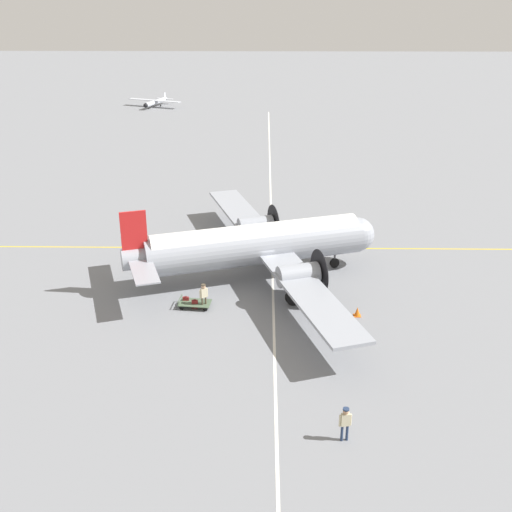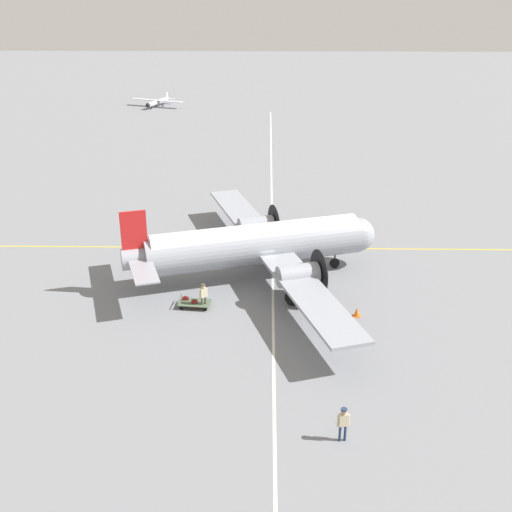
{
  "view_description": "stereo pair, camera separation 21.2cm",
  "coord_description": "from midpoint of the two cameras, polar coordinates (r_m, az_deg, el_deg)",
  "views": [
    {
      "loc": [
        0.54,
        -40.19,
        19.11
      ],
      "look_at": [
        0.0,
        0.0,
        1.65
      ],
      "focal_mm": 45.0,
      "sensor_mm": 36.0,
      "label": 1
    },
    {
      "loc": [
        0.75,
        -40.19,
        19.11
      ],
      "look_at": [
        0.0,
        0.0,
        1.65
      ],
      "focal_mm": 45.0,
      "sensor_mm": 36.0,
      "label": 2
    }
  ],
  "objects": [
    {
      "name": "ground_plane",
      "position": [
        44.51,
        0.14,
        -1.95
      ],
      "size": [
        300.0,
        300.0,
        0.0
      ],
      "primitive_type": "plane",
      "color": "slate"
    },
    {
      "name": "crew_foreground",
      "position": [
        29.6,
        7.98,
        -14.3
      ],
      "size": [
        0.58,
        0.33,
        1.73
      ],
      "rotation": [
        0.0,
        0.0,
        0.16
      ],
      "color": "navy",
      "rests_on": "ground_plane"
    },
    {
      "name": "apron_line_northsouth",
      "position": [
        44.5,
        1.63,
        -1.95
      ],
      "size": [
        0.16,
        120.0,
        0.01
      ],
      "color": "silver",
      "rests_on": "ground_plane"
    },
    {
      "name": "suitcase_near_door",
      "position": [
        41.06,
        -6.13,
        -3.97
      ],
      "size": [
        0.39,
        0.16,
        0.58
      ],
      "color": "maroon",
      "rests_on": "ground_plane"
    },
    {
      "name": "traffic_cone",
      "position": [
        39.98,
        9.11,
        -4.95
      ],
      "size": [
        0.45,
        0.45,
        0.59
      ],
      "color": "orange",
      "rests_on": "ground_plane"
    },
    {
      "name": "passenger_boarding",
      "position": [
        40.12,
        -4.55,
        -3.33
      ],
      "size": [
        0.5,
        0.39,
        1.7
      ],
      "rotation": [
        0.0,
        0.0,
        0.56
      ],
      "color": "#473D2D",
      "rests_on": "ground_plane"
    },
    {
      "name": "light_aircraft_distant",
      "position": [
        107.34,
        -8.71,
        13.39
      ],
      "size": [
        8.89,
        6.85,
        1.81
      ],
      "rotation": [
        0.0,
        0.0,
        4.34
      ],
      "color": "#B7BCC6",
      "rests_on": "ground_plane"
    },
    {
      "name": "airliner_main",
      "position": [
        43.61,
        0.66,
        1.09
      ],
      "size": [
        17.93,
        26.08,
        5.73
      ],
      "rotation": [
        0.0,
        0.0,
        0.31
      ],
      "color": "#9399A3",
      "rests_on": "ground_plane"
    },
    {
      "name": "baggage_cart",
      "position": [
        40.72,
        -5.36,
        -4.17
      ],
      "size": [
        2.1,
        1.39,
        0.56
      ],
      "rotation": [
        0.0,
        0.0,
        -0.11
      ],
      "color": "#4C6047",
      "rests_on": "ground_plane"
    },
    {
      "name": "apron_line_eastwest",
      "position": [
        49.39,
        0.24,
        0.72
      ],
      "size": [
        120.0,
        0.16,
        0.01
      ],
      "color": "gold",
      "rests_on": "ground_plane"
    },
    {
      "name": "suitcase_upright_spare",
      "position": [
        40.59,
        -5.34,
        -4.26
      ],
      "size": [
        0.39,
        0.13,
        0.6
      ],
      "color": "maroon",
      "rests_on": "ground_plane"
    }
  ]
}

